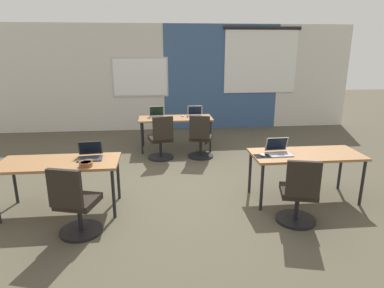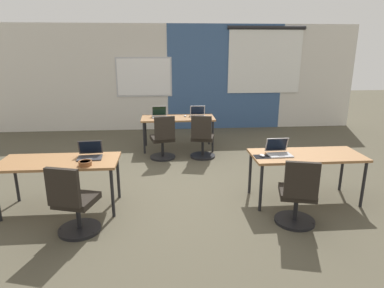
{
  "view_description": "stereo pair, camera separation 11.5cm",
  "coord_description": "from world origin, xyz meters",
  "px_view_note": "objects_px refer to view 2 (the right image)",
  "views": [
    {
      "loc": [
        -0.41,
        -5.08,
        2.22
      ],
      "look_at": [
        0.12,
        -0.14,
        0.78
      ],
      "focal_mm": 31.49,
      "sensor_mm": 36.0,
      "label": 1
    },
    {
      "loc": [
        -0.29,
        -5.09,
        2.22
      ],
      "look_at": [
        0.12,
        -0.14,
        0.78
      ],
      "focal_mm": 31.49,
      "sensor_mm": 36.0,
      "label": 2
    }
  ],
  "objects_px": {
    "laptop_near_left_inner": "(90,154)",
    "chair_near_right_inner": "(298,198)",
    "laptop_far_left": "(160,115)",
    "mouse_far_right": "(185,116)",
    "desk_far_center": "(178,120)",
    "chair_far_right": "(202,140)",
    "desk_near_right": "(306,158)",
    "mouse_near_right_inner": "(262,155)",
    "chair_far_left": "(163,141)",
    "laptop_near_right_inner": "(279,151)",
    "chair_near_left_inner": "(74,206)",
    "laptop_far_right": "(198,114)",
    "desk_near_left": "(59,165)",
    "snack_bowl": "(85,163)"
  },
  "relations": [
    {
      "from": "laptop_near_left_inner",
      "to": "chair_near_right_inner",
      "type": "height_order",
      "value": "laptop_near_left_inner"
    },
    {
      "from": "laptop_far_left",
      "to": "chair_near_right_inner",
      "type": "distance_m",
      "value": 3.99
    },
    {
      "from": "chair_near_right_inner",
      "to": "mouse_far_right",
      "type": "height_order",
      "value": "chair_near_right_inner"
    },
    {
      "from": "desk_far_center",
      "to": "mouse_far_right",
      "type": "xyz_separation_m",
      "value": [
        0.16,
        0.06,
        0.08
      ]
    },
    {
      "from": "chair_far_right",
      "to": "desk_near_right",
      "type": "bearing_deg",
      "value": 135.13
    },
    {
      "from": "laptop_near_left_inner",
      "to": "mouse_near_right_inner",
      "type": "height_order",
      "value": "laptop_near_left_inner"
    },
    {
      "from": "laptop_near_left_inner",
      "to": "laptop_far_left",
      "type": "distance_m",
      "value": 2.9
    },
    {
      "from": "laptop_near_left_inner",
      "to": "chair_far_left",
      "type": "height_order",
      "value": "laptop_near_left_inner"
    },
    {
      "from": "chair_near_right_inner",
      "to": "desk_far_center",
      "type": "bearing_deg",
      "value": -54.4
    },
    {
      "from": "laptop_near_right_inner",
      "to": "chair_far_right",
      "type": "relative_size",
      "value": 0.37
    },
    {
      "from": "chair_near_left_inner",
      "to": "mouse_near_right_inner",
      "type": "bearing_deg",
      "value": -148.86
    },
    {
      "from": "chair_near_left_inner",
      "to": "laptop_near_right_inner",
      "type": "xyz_separation_m",
      "value": [
        2.74,
        0.72,
        0.39
      ]
    },
    {
      "from": "laptop_near_right_inner",
      "to": "desk_near_right",
      "type": "bearing_deg",
      "value": -3.68
    },
    {
      "from": "desk_far_center",
      "to": "chair_far_left",
      "type": "xyz_separation_m",
      "value": [
        -0.34,
        -0.71,
        -0.28
      ]
    },
    {
      "from": "laptop_near_left_inner",
      "to": "laptop_near_right_inner",
      "type": "height_order",
      "value": "laptop_near_right_inner"
    },
    {
      "from": "laptop_near_left_inner",
      "to": "laptop_far_right",
      "type": "height_order",
      "value": "laptop_far_right"
    },
    {
      "from": "desk_near_left",
      "to": "desk_far_center",
      "type": "xyz_separation_m",
      "value": [
        1.75,
        2.8,
        0.0
      ]
    },
    {
      "from": "chair_near_left_inner",
      "to": "chair_near_right_inner",
      "type": "xyz_separation_m",
      "value": [
        2.77,
        -0.01,
        0.0
      ]
    },
    {
      "from": "chair_near_right_inner",
      "to": "chair_far_right",
      "type": "xyz_separation_m",
      "value": [
        -0.9,
        2.81,
        0.0
      ]
    },
    {
      "from": "mouse_near_right_inner",
      "to": "chair_near_right_inner",
      "type": "distance_m",
      "value": 0.8
    },
    {
      "from": "chair_far_right",
      "to": "mouse_far_right",
      "type": "bearing_deg",
      "value": -55.3
    },
    {
      "from": "laptop_near_left_inner",
      "to": "mouse_far_right",
      "type": "distance_m",
      "value": 3.15
    },
    {
      "from": "chair_near_left_inner",
      "to": "mouse_far_right",
      "type": "height_order",
      "value": "chair_near_left_inner"
    },
    {
      "from": "desk_near_left",
      "to": "mouse_far_right",
      "type": "xyz_separation_m",
      "value": [
        1.91,
        2.86,
        0.08
      ]
    },
    {
      "from": "laptop_far_left",
      "to": "chair_near_left_inner",
      "type": "bearing_deg",
      "value": -109.94
    },
    {
      "from": "mouse_far_right",
      "to": "chair_far_left",
      "type": "bearing_deg",
      "value": -122.99
    },
    {
      "from": "chair_far_right",
      "to": "snack_bowl",
      "type": "distance_m",
      "value": 2.96
    },
    {
      "from": "mouse_far_right",
      "to": "chair_far_right",
      "type": "xyz_separation_m",
      "value": [
        0.3,
        -0.77,
        -0.36
      ]
    },
    {
      "from": "laptop_far_right",
      "to": "laptop_near_left_inner",
      "type": "bearing_deg",
      "value": -120.9
    },
    {
      "from": "chair_near_right_inner",
      "to": "laptop_far_right",
      "type": "height_order",
      "value": "laptop_far_right"
    },
    {
      "from": "desk_near_right",
      "to": "mouse_near_right_inner",
      "type": "height_order",
      "value": "mouse_near_right_inner"
    },
    {
      "from": "desk_near_left",
      "to": "laptop_far_left",
      "type": "xyz_separation_m",
      "value": [
        1.35,
        2.84,
        0.11
      ]
    },
    {
      "from": "laptop_near_right_inner",
      "to": "laptop_near_left_inner",
      "type": "bearing_deg",
      "value": 175.76
    },
    {
      "from": "desk_near_left",
      "to": "laptop_near_right_inner",
      "type": "xyz_separation_m",
      "value": [
        3.09,
        0.01,
        0.11
      ]
    },
    {
      "from": "laptop_near_right_inner",
      "to": "chair_near_right_inner",
      "type": "height_order",
      "value": "laptop_near_right_inner"
    },
    {
      "from": "mouse_near_right_inner",
      "to": "desk_near_left",
      "type": "bearing_deg",
      "value": 178.59
    },
    {
      "from": "desk_near_right",
      "to": "laptop_near_left_inner",
      "type": "height_order",
      "value": "laptop_near_left_inner"
    },
    {
      "from": "chair_far_left",
      "to": "snack_bowl",
      "type": "xyz_separation_m",
      "value": [
        -1.01,
        -2.32,
        0.38
      ]
    },
    {
      "from": "laptop_near_right_inner",
      "to": "chair_near_left_inner",
      "type": "bearing_deg",
      "value": -167.57
    },
    {
      "from": "chair_near_left_inner",
      "to": "chair_far_left",
      "type": "distance_m",
      "value": 3.0
    },
    {
      "from": "laptop_near_left_inner",
      "to": "desk_near_left",
      "type": "bearing_deg",
      "value": -170.17
    },
    {
      "from": "chair_far_left",
      "to": "laptop_near_right_inner",
      "type": "bearing_deg",
      "value": 116.43
    },
    {
      "from": "desk_near_left",
      "to": "laptop_far_left",
      "type": "height_order",
      "value": "laptop_far_left"
    },
    {
      "from": "chair_far_left",
      "to": "chair_near_right_inner",
      "type": "height_order",
      "value": "same"
    },
    {
      "from": "laptop_far_right",
      "to": "mouse_far_right",
      "type": "bearing_deg",
      "value": -179.07
    },
    {
      "from": "desk_near_left",
      "to": "chair_far_right",
      "type": "distance_m",
      "value": 3.06
    },
    {
      "from": "laptop_near_left_inner",
      "to": "chair_far_left",
      "type": "relative_size",
      "value": 0.38
    },
    {
      "from": "laptop_far_left",
      "to": "mouse_near_right_inner",
      "type": "height_order",
      "value": "laptop_far_left"
    },
    {
      "from": "mouse_near_right_inner",
      "to": "chair_near_right_inner",
      "type": "bearing_deg",
      "value": -65.85
    },
    {
      "from": "desk_near_left",
      "to": "laptop_near_right_inner",
      "type": "relative_size",
      "value": 4.68
    }
  ]
}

